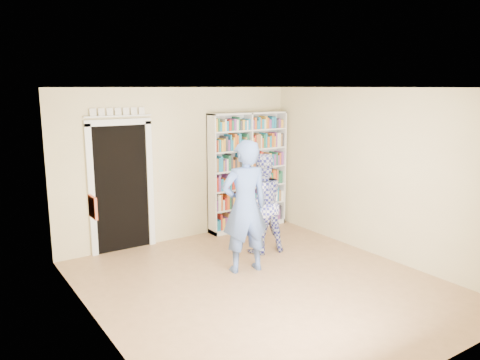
% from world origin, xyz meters
% --- Properties ---
extents(floor, '(5.00, 5.00, 0.00)m').
position_xyz_m(floor, '(0.00, 0.00, 0.00)').
color(floor, '#9A6F4A').
rests_on(floor, ground).
extents(ceiling, '(5.00, 5.00, 0.00)m').
position_xyz_m(ceiling, '(0.00, 0.00, 2.70)').
color(ceiling, white).
rests_on(ceiling, wall_back).
extents(wall_back, '(4.50, 0.00, 4.50)m').
position_xyz_m(wall_back, '(0.00, 2.50, 1.35)').
color(wall_back, beige).
rests_on(wall_back, floor).
extents(wall_left, '(0.00, 5.00, 5.00)m').
position_xyz_m(wall_left, '(-2.25, 0.00, 1.35)').
color(wall_left, beige).
rests_on(wall_left, floor).
extents(wall_right, '(0.00, 5.00, 5.00)m').
position_xyz_m(wall_right, '(2.25, 0.00, 1.35)').
color(wall_right, beige).
rests_on(wall_right, floor).
extents(bookshelf, '(1.63, 0.30, 2.24)m').
position_xyz_m(bookshelf, '(1.35, 2.34, 1.13)').
color(bookshelf, white).
rests_on(bookshelf, floor).
extents(doorway, '(1.10, 0.08, 2.43)m').
position_xyz_m(doorway, '(-1.10, 2.48, 1.18)').
color(doorway, black).
rests_on(doorway, floor).
extents(wall_art, '(0.03, 0.25, 0.25)m').
position_xyz_m(wall_art, '(-2.23, 0.20, 1.40)').
color(wall_art, maroon).
rests_on(wall_art, wall_left).
extents(man_blue, '(0.80, 0.61, 1.97)m').
position_xyz_m(man_blue, '(0.08, 0.58, 0.99)').
color(man_blue, '#4E69AD').
rests_on(man_blue, floor).
extents(man_plaid, '(0.89, 0.74, 1.65)m').
position_xyz_m(man_plaid, '(0.76, 1.11, 0.83)').
color(man_plaid, '#2F3191').
rests_on(man_plaid, floor).
extents(paper_sheet, '(0.22, 0.03, 0.31)m').
position_xyz_m(paper_sheet, '(0.85, 0.94, 1.03)').
color(paper_sheet, white).
rests_on(paper_sheet, man_plaid).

